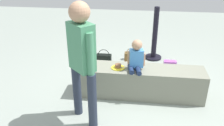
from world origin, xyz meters
TOP-DOWN VIEW (x-y plane):
  - ground_plane at (0.00, 0.00)m, footprint 12.00×12.00m
  - concrete_ledge at (0.00, 0.00)m, footprint 2.01×0.45m
  - child_seated at (-0.09, -0.03)m, footprint 0.28×0.33m
  - adult_standing at (-0.77, -0.73)m, footprint 0.40×0.39m
  - cake_plate at (-0.37, -0.03)m, footprint 0.22×0.22m
  - gift_bag at (0.56, 0.88)m, footprint 0.24×0.11m
  - railing_post at (0.26, 1.52)m, footprint 0.36×0.36m
  - water_bottle_near_gift at (0.80, 0.45)m, footprint 0.06×0.06m
  - water_bottle_far_side at (-0.66, 0.82)m, footprint 0.06×0.06m
  - party_cup_red at (-0.40, 0.92)m, footprint 0.08×0.08m
  - cake_box_white at (-0.23, 0.41)m, footprint 0.31×0.28m
  - handbag_black_leather at (-0.79, 1.10)m, footprint 0.31×0.13m
  - handbag_brown_canvas at (-0.22, 1.16)m, footprint 0.27×0.13m

SIDE VIEW (x-z plane):
  - ground_plane at x=0.00m, z-range 0.00..0.00m
  - party_cup_red at x=-0.40m, z-range 0.00..0.12m
  - cake_box_white at x=-0.23m, z-range 0.00..0.13m
  - water_bottle_near_gift at x=0.80m, z-range -0.01..0.18m
  - water_bottle_far_side at x=-0.66m, z-range -0.01..0.18m
  - handbag_black_leather at x=-0.79m, z-range -0.05..0.28m
  - gift_bag at x=0.56m, z-range -0.02..0.27m
  - handbag_brown_canvas at x=-0.22m, z-range -0.04..0.31m
  - concrete_ledge at x=0.00m, z-range 0.00..0.49m
  - railing_post at x=0.26m, z-range -0.14..1.01m
  - cake_plate at x=-0.37m, z-range 0.48..0.55m
  - child_seated at x=-0.09m, z-range 0.46..0.95m
  - adult_standing at x=-0.77m, z-range 0.17..1.85m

